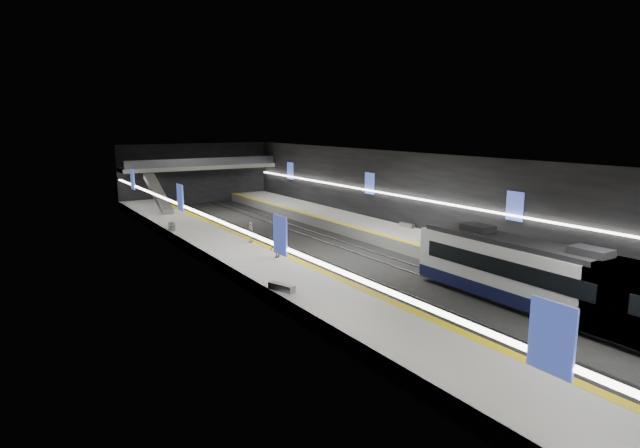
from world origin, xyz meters
TOP-DOWN VIEW (x-y plane):
  - ground at (0.00, 0.00)m, footprint 70.00×70.00m
  - ceiling at (0.00, 0.00)m, footprint 20.00×70.00m
  - wall_left at (-10.00, 0.00)m, footprint 0.04×70.00m
  - wall_right at (10.00, 0.00)m, footprint 0.04×70.00m
  - wall_back at (0.00, 35.00)m, footprint 20.00×0.04m
  - platform_left at (-7.50, 0.00)m, footprint 5.00×70.00m
  - tile_surface_left at (-7.50, 0.00)m, footprint 5.00×70.00m
  - tactile_strip_left at (-5.30, 0.00)m, footprint 0.60×70.00m
  - platform_right at (7.50, 0.00)m, footprint 5.00×70.00m
  - tile_surface_right at (7.50, 0.00)m, footprint 5.00×70.00m
  - tactile_strip_right at (5.30, 0.00)m, footprint 0.60×70.00m
  - rails at (-0.00, 0.00)m, footprint 6.52×70.00m
  - train at (2.50, -20.68)m, footprint 2.69×26.70m
  - ad_posters at (-0.00, 1.00)m, footprint 19.94×53.50m
  - cove_light_left at (-9.80, 0.00)m, footprint 0.25×68.60m
  - cove_light_right at (9.80, 0.00)m, footprint 0.25×68.60m
  - mezzanine_bridge at (0.00, 32.93)m, footprint 20.00×3.00m
  - escalator at (-7.50, 26.00)m, footprint 1.20×7.50m
  - bench_left_near at (-9.50, -7.30)m, footprint 1.06×1.82m
  - bench_left_far at (-9.50, 14.38)m, footprint 0.99×2.05m
  - bench_right_far at (9.50, 3.53)m, footprint 0.53×1.70m
  - passenger_right_a at (6.80, -7.82)m, footprint 0.45×0.63m
  - passenger_right_b at (7.56, -12.27)m, footprint 0.94×0.89m
  - passenger_left_a at (-5.68, 5.32)m, footprint 0.67×1.07m
  - passenger_left_b at (-6.16, -0.19)m, footprint 1.23×0.85m

SIDE VIEW (x-z plane):
  - ground at x=0.00m, z-range 0.00..0.00m
  - rails at x=0.00m, z-range 0.00..0.12m
  - platform_left at x=-7.50m, z-range 0.00..1.00m
  - platform_right at x=7.50m, z-range 0.00..1.00m
  - tile_surface_left at x=-7.50m, z-range 1.00..1.02m
  - tile_surface_right at x=7.50m, z-range 1.00..1.02m
  - tactile_strip_left at x=-5.30m, z-range 1.01..1.03m
  - tactile_strip_right at x=5.30m, z-range 1.01..1.03m
  - bench_right_far at x=9.50m, z-range 1.00..1.41m
  - bench_left_near at x=-9.50m, z-range 1.00..1.43m
  - bench_left_far at x=-9.50m, z-range 1.00..1.48m
  - passenger_right_b at x=7.56m, z-range 1.00..2.54m
  - passenger_right_a at x=6.80m, z-range 1.00..2.63m
  - passenger_left_a at x=-5.68m, z-range 1.00..2.71m
  - passenger_left_b at x=-6.16m, z-range 1.00..2.75m
  - train at x=2.50m, z-range 0.40..4.00m
  - escalator at x=-7.50m, z-range 0.94..4.86m
  - cove_light_left at x=-9.80m, z-range 3.74..3.86m
  - cove_light_right at x=9.80m, z-range 3.74..3.86m
  - wall_left at x=-10.00m, z-range 0.00..8.00m
  - wall_right at x=10.00m, z-range 0.00..8.00m
  - wall_back at x=0.00m, z-range 0.00..8.00m
  - ad_posters at x=0.00m, z-range 3.40..5.60m
  - mezzanine_bridge at x=0.00m, z-range 4.29..5.79m
  - ceiling at x=0.00m, z-range 7.98..8.02m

